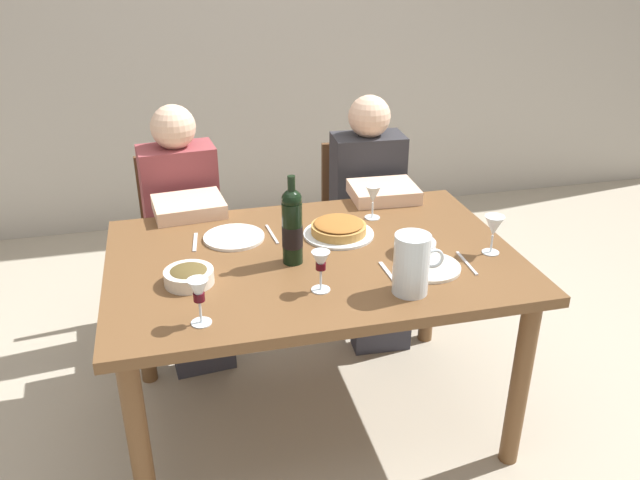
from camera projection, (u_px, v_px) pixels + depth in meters
ground_plane at (314, 415)px, 2.71m from camera, size 8.00×8.00×0.00m
back_wall at (232, 9)px, 4.03m from camera, size 8.00×0.10×2.80m
dining_table at (313, 277)px, 2.42m from camera, size 1.50×1.00×0.76m
wine_bottle at (292, 226)px, 2.27m from camera, size 0.07×0.07×0.33m
water_pitcher at (411, 267)px, 2.10m from camera, size 0.17×0.12×0.21m
baked_tart at (339, 229)px, 2.53m from camera, size 0.28×0.28×0.06m
salad_bowl at (415, 246)px, 2.38m from camera, size 0.15×0.15×0.06m
olive_bowl at (189, 275)px, 2.18m from camera, size 0.17×0.17×0.06m
wine_glass_left_diner at (321, 263)px, 2.11m from camera, size 0.06×0.06×0.14m
wine_glass_right_diner at (373, 196)px, 2.65m from camera, size 0.06×0.06×0.14m
wine_glass_centre at (199, 293)px, 1.92m from camera, size 0.06×0.06×0.15m
wine_glass_spare at (494, 227)px, 2.35m from camera, size 0.07×0.07×0.15m
dinner_plate_left_setting at (234, 237)px, 2.51m from camera, size 0.24×0.24×0.01m
dinner_plate_right_setting at (428, 267)px, 2.29m from camera, size 0.23×0.23×0.01m
fork_left_setting at (195, 242)px, 2.48m from camera, size 0.03×0.16×0.00m
knife_left_setting at (272, 234)px, 2.54m from camera, size 0.02×0.18×0.00m
knife_right_setting at (467, 263)px, 2.32m from camera, size 0.02×0.18×0.00m
spoon_right_setting at (388, 273)px, 2.25m from camera, size 0.02×0.16×0.00m
chair_left at (182, 231)px, 3.19m from camera, size 0.44×0.44×0.87m
diner_left at (186, 228)px, 2.94m from camera, size 0.37×0.53×1.16m
chair_right at (359, 217)px, 3.36m from camera, size 0.42×0.42×0.87m
diner_right at (372, 213)px, 3.10m from camera, size 0.35×0.52×1.16m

